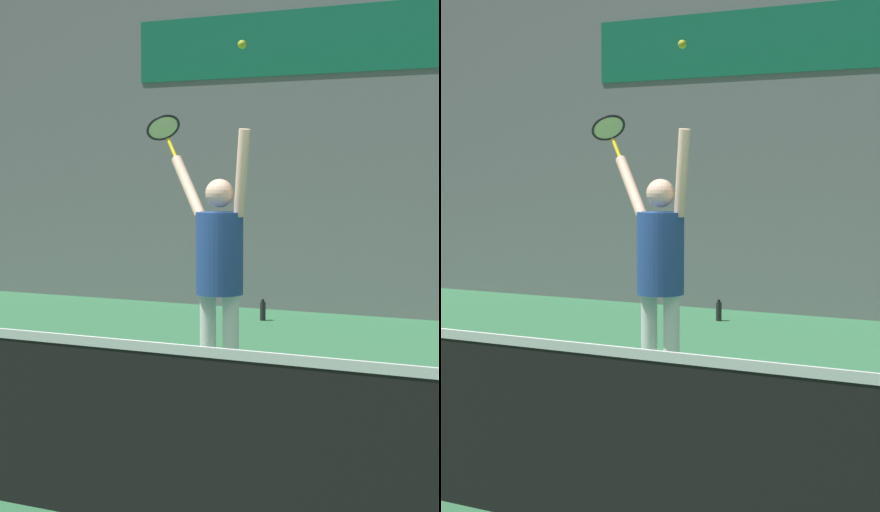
# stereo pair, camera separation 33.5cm
# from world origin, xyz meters

# --- Properties ---
(ground_plane) EXTENTS (18.00, 18.00, 0.00)m
(ground_plane) POSITION_xyz_m (0.00, 0.00, 0.00)
(ground_plane) COLOR #387A4C
(back_wall) EXTENTS (18.00, 0.10, 5.00)m
(back_wall) POSITION_xyz_m (0.00, 6.20, 2.50)
(back_wall) COLOR slate
(back_wall) RESTS_ON ground_plane
(sponsor_banner) EXTENTS (7.34, 0.02, 0.84)m
(sponsor_banner) POSITION_xyz_m (0.00, 6.14, 3.51)
(sponsor_banner) COLOR #146B4C
(court_net) EXTENTS (7.95, 0.07, 1.06)m
(court_net) POSITION_xyz_m (0.00, -1.30, 0.50)
(court_net) COLOR #333333
(court_net) RESTS_ON ground_plane
(tennis_player) EXTENTS (0.92, 0.56, 2.14)m
(tennis_player) POSITION_xyz_m (-0.11, 1.37, 1.10)
(tennis_player) COLOR white
(tennis_player) RESTS_ON ground_plane
(tennis_racket) EXTENTS (0.42, 0.39, 0.40)m
(tennis_racket) POSITION_xyz_m (-0.86, 1.82, 2.18)
(tennis_racket) COLOR yellow
(tennis_ball) EXTENTS (0.07, 0.07, 0.07)m
(tennis_ball) POSITION_xyz_m (0.12, 1.31, 2.78)
(tennis_ball) COLOR #CCDB2D
(water_bottle) EXTENTS (0.07, 0.07, 0.26)m
(water_bottle) POSITION_xyz_m (-1.40, 5.22, 0.12)
(water_bottle) COLOR #262628
(water_bottle) RESTS_ON ground_plane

